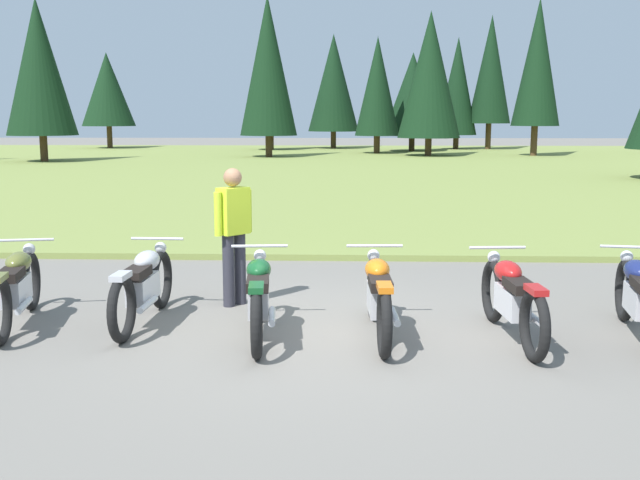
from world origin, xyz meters
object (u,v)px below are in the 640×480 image
motorcycle_orange (378,295)px  motorcycle_british_green (259,296)px  motorcycle_navy (639,297)px  motorcycle_silver (143,285)px  motorcycle_red (512,298)px  motorcycle_olive (17,287)px  rider_near_row_end (234,228)px

motorcycle_orange → motorcycle_british_green: bearing=-177.4°
motorcycle_navy → motorcycle_silver: bearing=176.1°
motorcycle_british_green → motorcycle_silver: bearing=161.2°
motorcycle_british_green → motorcycle_red: same height
motorcycle_navy → motorcycle_red: bearing=-176.0°
motorcycle_olive → motorcycle_navy: bearing=-1.9°
motorcycle_silver → motorcycle_orange: size_ratio=1.00×
motorcycle_orange → rider_near_row_end: bearing=143.5°
motorcycle_british_green → rider_near_row_end: 1.48m
motorcycle_olive → motorcycle_silver: 1.37m
motorcycle_british_green → motorcycle_red: bearing=0.0°
motorcycle_british_green → motorcycle_orange: bearing=2.6°
motorcycle_olive → motorcycle_silver: same height
motorcycle_orange → motorcycle_silver: bearing=171.2°
motorcycle_silver → motorcycle_orange: (2.58, -0.40, 0.00)m
motorcycle_red → motorcycle_navy: 1.33m
motorcycle_olive → motorcycle_orange: bearing=-3.8°
motorcycle_olive → motorcycle_navy: same height
motorcycle_navy → motorcycle_olive: bearing=178.1°
motorcycle_orange → motorcycle_olive: bearing=176.2°
motorcycle_olive → motorcycle_red: size_ratio=0.99×
motorcycle_red → motorcycle_navy: size_ratio=1.00×
motorcycle_red → motorcycle_navy: same height
rider_near_row_end → motorcycle_silver: bearing=-135.9°
motorcycle_olive → motorcycle_silver: size_ratio=0.99×
motorcycle_silver → motorcycle_navy: same height
motorcycle_orange → motorcycle_red: (1.37, -0.05, 0.00)m
motorcycle_british_green → motorcycle_orange: same height
motorcycle_red → rider_near_row_end: 3.37m
motorcycle_silver → motorcycle_navy: bearing=-3.9°
motorcycle_olive → motorcycle_red: (5.31, -0.32, 0.00)m
motorcycle_orange → rider_near_row_end: (-1.70, 1.25, 0.51)m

